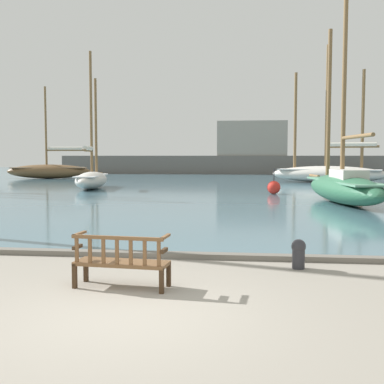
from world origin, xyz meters
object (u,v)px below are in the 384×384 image
at_px(sailboat_distant_harbor, 92,177).
at_px(sailboat_outer_starboard, 329,171).
at_px(mooring_bollard, 299,252).
at_px(sailboat_mid_starboard, 343,185).
at_px(sailboat_mid_port, 49,170).
at_px(channel_buoy, 274,187).
at_px(park_bench, 121,261).

distance_m(sailboat_distant_harbor, sailboat_outer_starboard, 19.34).
bearing_deg(mooring_bollard, sailboat_mid_starboard, 75.51).
bearing_deg(sailboat_mid_starboard, sailboat_distant_harbor, 150.55).
distance_m(sailboat_distant_harbor, mooring_bollard, 24.26).
xyz_separation_m(sailboat_mid_port, channel_buoy, (20.59, -16.94, -0.41)).
distance_m(sailboat_distant_harbor, sailboat_mid_port, 16.20).
xyz_separation_m(park_bench, channel_buoy, (3.65, 19.91, -0.01)).
distance_m(park_bench, sailboat_outer_starboard, 33.67).
height_order(sailboat_mid_port, sailboat_outer_starboard, sailboat_outer_starboard).
xyz_separation_m(sailboat_mid_starboard, mooring_bollard, (-3.39, -13.14, -0.58)).
height_order(park_bench, sailboat_outer_starboard, sailboat_outer_starboard).
bearing_deg(sailboat_outer_starboard, sailboat_mid_starboard, -97.29).
height_order(park_bench, sailboat_mid_starboard, sailboat_mid_starboard).
relative_size(mooring_bollard, channel_buoy, 0.41).
relative_size(sailboat_mid_starboard, sailboat_mid_port, 1.22).
bearing_deg(channel_buoy, sailboat_mid_starboard, -59.97).
distance_m(sailboat_mid_starboard, mooring_bollard, 13.58).
bearing_deg(mooring_bollard, park_bench, -150.61).
bearing_deg(park_bench, channel_buoy, 79.61).
xyz_separation_m(sailboat_outer_starboard, channel_buoy, (-5.14, -12.59, -0.57)).
bearing_deg(sailboat_mid_starboard, sailboat_outer_starboard, 82.71).
relative_size(park_bench, sailboat_mid_port, 0.19).
xyz_separation_m(sailboat_mid_port, mooring_bollard, (20.08, -35.07, -0.54)).
relative_size(sailboat_distant_harbor, mooring_bollard, 15.28).
relative_size(sailboat_distant_harbor, channel_buoy, 6.22).
height_order(sailboat_distant_harbor, sailboat_mid_starboard, sailboat_mid_starboard).
height_order(sailboat_outer_starboard, channel_buoy, sailboat_outer_starboard).
distance_m(park_bench, channel_buoy, 20.24).
height_order(park_bench, sailboat_mid_port, sailboat_mid_port).
height_order(sailboat_outer_starboard, mooring_bollard, sailboat_outer_starboard).
relative_size(park_bench, sailboat_outer_starboard, 0.15).
height_order(mooring_bollard, channel_buoy, channel_buoy).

